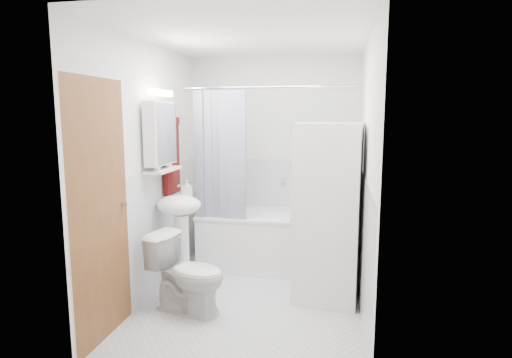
% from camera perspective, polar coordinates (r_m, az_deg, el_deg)
% --- Properties ---
extents(floor, '(2.60, 2.60, 0.00)m').
position_cam_1_polar(floor, '(4.19, -0.54, -15.78)').
color(floor, silver).
rests_on(floor, ground).
extents(room_walls, '(2.60, 2.60, 2.60)m').
position_cam_1_polar(room_walls, '(3.82, -0.57, 4.98)').
color(room_walls, white).
rests_on(room_walls, ground).
extents(wainscot, '(1.98, 2.58, 2.58)m').
position_cam_1_polar(wainscot, '(4.25, 0.24, -6.78)').
color(wainscot, white).
rests_on(wainscot, ground).
extents(door, '(0.05, 2.00, 2.00)m').
position_cam_1_polar(door, '(3.69, -16.97, -3.16)').
color(door, brown).
rests_on(door, ground).
extents(bathtub, '(1.65, 0.78, 0.63)m').
position_cam_1_polar(bathtub, '(4.91, 2.44, -7.77)').
color(bathtub, white).
rests_on(bathtub, ground).
extents(tub_spout, '(0.04, 0.12, 0.04)m').
position_cam_1_polar(tub_spout, '(5.07, 5.27, -0.31)').
color(tub_spout, silver).
rests_on(tub_spout, room_walls).
extents(curtain_rod, '(1.83, 0.02, 0.02)m').
position_cam_1_polar(curtain_rod, '(4.39, 1.92, 12.15)').
color(curtain_rod, silver).
rests_on(curtain_rod, room_walls).
extents(shower_curtain, '(0.55, 0.02, 1.45)m').
position_cam_1_polar(shower_curtain, '(4.52, -4.88, 2.50)').
color(shower_curtain, '#131645').
rests_on(shower_curtain, curtain_rod).
extents(sink, '(0.44, 0.37, 1.04)m').
position_cam_1_polar(sink, '(4.29, -10.10, -5.34)').
color(sink, white).
rests_on(sink, ground).
extents(medicine_cabinet, '(0.13, 0.50, 0.71)m').
position_cam_1_polar(medicine_cabinet, '(4.19, -12.59, 6.17)').
color(medicine_cabinet, white).
rests_on(medicine_cabinet, room_walls).
extents(shelf, '(0.18, 0.54, 0.02)m').
position_cam_1_polar(shelf, '(4.21, -12.24, 1.20)').
color(shelf, silver).
rests_on(shelf, room_walls).
extents(shower_caddy, '(0.22, 0.06, 0.02)m').
position_cam_1_polar(shower_caddy, '(5.03, 5.86, 1.95)').
color(shower_caddy, silver).
rests_on(shower_caddy, room_walls).
extents(towel, '(0.07, 0.33, 0.81)m').
position_cam_1_polar(towel, '(4.52, -11.22, 3.21)').
color(towel, '#4F0C0F').
rests_on(towel, room_walls).
extents(washer_dryer, '(0.64, 0.63, 1.65)m').
position_cam_1_polar(washer_dryer, '(4.04, 9.51, -4.39)').
color(washer_dryer, white).
rests_on(washer_dryer, ground).
extents(toilet, '(0.77, 0.54, 0.68)m').
position_cam_1_polar(toilet, '(3.89, -9.07, -12.41)').
color(toilet, white).
rests_on(toilet, ground).
extents(soap_pump, '(0.08, 0.17, 0.08)m').
position_cam_1_polar(soap_pump, '(4.32, -9.16, -1.89)').
color(soap_pump, gray).
rests_on(soap_pump, sink).
extents(shelf_bottle, '(0.07, 0.18, 0.07)m').
position_cam_1_polar(shelf_bottle, '(4.07, -13.09, 1.60)').
color(shelf_bottle, gray).
rests_on(shelf_bottle, shelf).
extents(shelf_cup, '(0.10, 0.09, 0.10)m').
position_cam_1_polar(shelf_cup, '(4.31, -11.65, 2.23)').
color(shelf_cup, gray).
rests_on(shelf_cup, shelf).
extents(shampoo_a, '(0.13, 0.17, 0.13)m').
position_cam_1_polar(shampoo_a, '(5.02, 6.20, 2.81)').
color(shampoo_a, gray).
rests_on(shampoo_a, shower_caddy).
extents(shampoo_b, '(0.08, 0.21, 0.08)m').
position_cam_1_polar(shampoo_b, '(5.01, 7.57, 2.48)').
color(shampoo_b, '#254B94').
rests_on(shampoo_b, shower_caddy).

